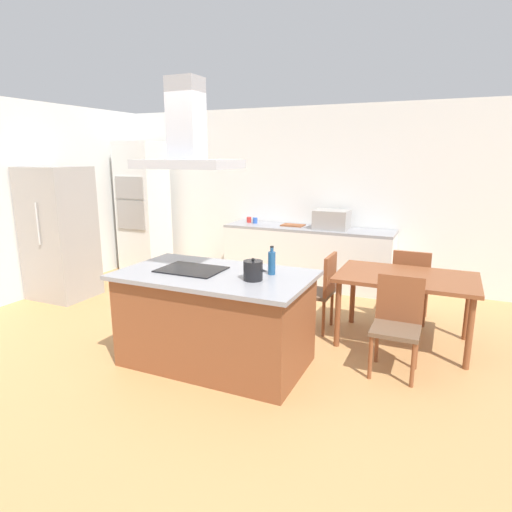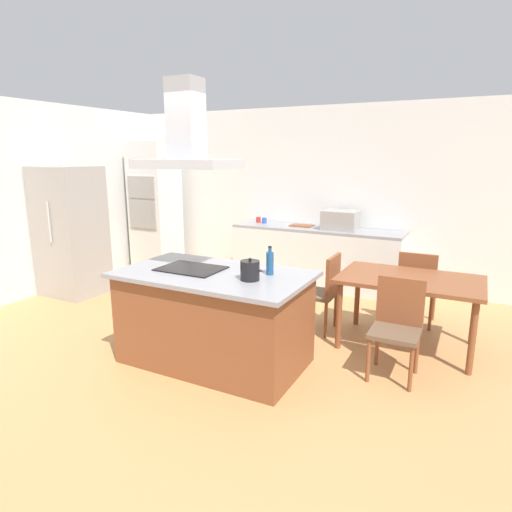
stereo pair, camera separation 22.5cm
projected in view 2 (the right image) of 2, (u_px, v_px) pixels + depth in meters
The scene contains 19 objects.
ground at pixel (278, 313), 5.56m from camera, with size 16.00×16.00×0.00m, color tan.
wall_back at pixel (326, 196), 6.78m from camera, with size 7.20×0.10×2.70m, color white.
wall_left at pixel (51, 199), 6.37m from camera, with size 0.10×8.80×2.70m, color white.
kitchen_island at pixel (214, 317), 4.16m from camera, with size 1.80×1.03×0.90m.
cooktop at pixel (191, 269), 4.17m from camera, with size 0.60×0.44×0.01m, color black.
tea_kettle at pixel (250, 270), 3.79m from camera, with size 0.22×0.17×0.20m.
olive_oil_bottle at pixel (270, 263), 3.96m from camera, with size 0.07×0.07×0.27m.
back_counter at pixel (316, 257), 6.66m from camera, with size 2.58×0.62×0.90m.
countertop_microwave at pixel (340, 220), 6.37m from camera, with size 0.50×0.38×0.28m, color #9E9993.
coffee_mug_red at pixel (258, 220), 7.08m from camera, with size 0.08×0.08×0.09m, color red.
coffee_mug_blue at pixel (264, 220), 6.99m from camera, with size 0.08×0.08×0.09m, color #2D56B2.
cutting_board at pixel (302, 226), 6.72m from camera, with size 0.34×0.24×0.02m, color brown.
wall_oven_stack at pixel (155, 206), 7.60m from camera, with size 0.70×0.66×2.20m.
refrigerator at pixel (71, 232), 6.17m from camera, with size 0.80×0.73×1.82m.
dining_table at pixel (410, 285), 4.45m from camera, with size 1.40×0.90×0.75m.
chair_at_left_end at pixel (324, 288), 4.90m from camera, with size 0.42×0.42×0.89m.
chair_facing_back_wall at pixel (417, 284), 5.06m from camera, with size 0.42×0.42×0.89m.
chair_facing_island at pixel (397, 321), 3.91m from camera, with size 0.42×0.42×0.89m.
range_hood at pixel (187, 140), 3.90m from camera, with size 0.90×0.55×0.78m.
Camera 2 is at (2.15, -3.30, 1.97)m, focal length 30.52 mm.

